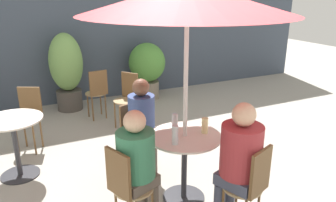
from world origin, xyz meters
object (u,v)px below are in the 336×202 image
Objects in this scene: bistro_chair_0 at (135,132)px; seated_person_0 at (142,120)px; bistro_chair_4 at (127,95)px; seated_person_1 at (137,161)px; beer_glass_1 at (175,135)px; bistro_chair_5 at (29,113)px; bistro_chair_1 at (126,184)px; cafe_table_far at (14,136)px; seated_person_2 at (239,157)px; beer_glass_0 at (175,121)px; bistro_chair_3 at (97,90)px; cafe_table_near at (184,153)px; beer_glass_2 at (205,125)px; potted_plant_0 at (67,69)px; potted_plant_1 at (147,67)px; bistro_chair_2 at (251,183)px.

bistro_chair_0 is 0.24m from seated_person_0.
seated_person_1 is at bearing -52.65° from bistro_chair_4.
bistro_chair_5 is at bearing 119.82° from beer_glass_1.
bistro_chair_0 is 1.00× the size of bistro_chair_1.
seated_person_2 is at bearing -45.63° from cafe_table_far.
beer_glass_1 is (0.42, 0.10, 0.13)m from seated_person_1.
bistro_chair_1 is 1.03m from seated_person_2.
beer_glass_1 is at bearing -116.04° from beer_glass_0.
bistro_chair_3 is at bearing -177.32° from bistro_chair_4.
seated_person_1 reaches higher than cafe_table_near.
bistro_chair_3 is 0.74× the size of seated_person_1.
beer_glass_2 is (0.40, 0.10, -0.01)m from beer_glass_1.
potted_plant_0 is (-0.37, 0.74, 0.25)m from bistro_chair_3.
beer_glass_1 is 0.13× the size of potted_plant_0.
bistro_chair_4 reaches higher than cafe_table_far.
bistro_chair_5 is 0.77× the size of potted_plant_1.
potted_plant_1 is at bearing 77.95° from beer_glass_2.
beer_glass_0 is (0.23, -0.38, 0.09)m from seated_person_0.
beer_glass_2 is 0.11× the size of potted_plant_0.
cafe_table_near is at bearing -90.00° from seated_person_2.
bistro_chair_3 is 1.43m from potted_plant_1.
seated_person_1 is at bearing -166.19° from beer_glass_2.
beer_glass_1 is (-0.41, 0.47, 0.10)m from seated_person_2.
seated_person_0 is 2.82m from potted_plant_0.
bistro_chair_2 is 3.43m from bistro_chair_3.
cafe_table_far is at bearing 135.45° from beer_glass_1.
potted_plant_1 is at bearing 72.29° from beer_glass_1.
seated_person_1 is (0.13, 0.05, 0.18)m from bistro_chair_1.
cafe_table_far is 0.84× the size of bistro_chair_5.
bistro_chair_3 is 0.77× the size of potted_plant_1.
bistro_chair_3 is 2.47m from beer_glass_0.
beer_glass_1 is at bearing -97.98° from seated_person_1.
bistro_chair_2 is 0.73× the size of seated_person_0.
seated_person_2 reaches higher than beer_glass_2.
bistro_chair_0 is at bearing 96.73° from beer_glass_1.
seated_person_2 is at bearing -90.00° from bistro_chair_0.
beer_glass_1 is at bearing -44.55° from cafe_table_far.
cafe_table_far is 0.52× the size of potted_plant_0.
beer_glass_0 is (0.26, -2.44, 0.29)m from bistro_chair_3.
bistro_chair_1 is at bearing -165.18° from beer_glass_1.
bistro_chair_5 is at bearing -78.80° from seated_person_2.
potted_plant_0 is (-0.85, 3.43, -0.04)m from beer_glass_2.
potted_plant_0 is at bearing 97.35° from beer_glass_1.
bistro_chair_2 is 1.03m from beer_glass_0.
bistro_chair_3 is at bearing -29.90° from bistro_chair_1.
bistro_chair_4 is at bearing 53.98° from bistro_chair_0.
bistro_chair_4 is (0.12, 2.19, -0.01)m from cafe_table_near.
bistro_chair_1 is at bearing -60.77° from cafe_table_far.
bistro_chair_5 is 5.44× the size of beer_glass_0.
cafe_table_far is 3.84× the size of beer_glass_1.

